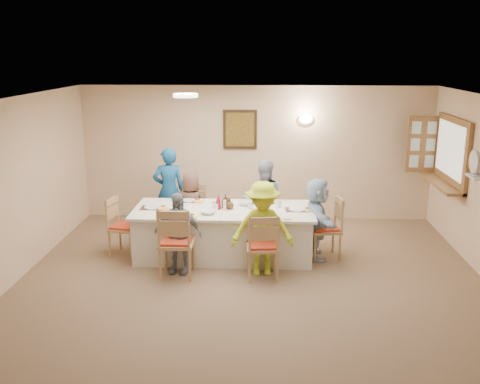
{
  "coord_description": "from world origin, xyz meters",
  "views": [
    {
      "loc": [
        0.17,
        -6.33,
        3.08
      ],
      "look_at": [
        -0.2,
        1.4,
        1.05
      ],
      "focal_mm": 40.0,
      "sensor_mm": 36.0,
      "label": 1
    }
  ],
  "objects_px": {
    "diner_front_right": "(263,229)",
    "diner_right_end": "(317,218)",
    "desk_fan": "(477,166)",
    "chair_back_left": "(192,212)",
    "condiment_ketchup": "(218,202)",
    "chair_back_right": "(263,214)",
    "chair_right_end": "(325,228)",
    "diner_back_left": "(191,207)",
    "serving_hatch": "(452,152)",
    "diner_front_left": "(178,233)",
    "chair_front_right": "(262,245)",
    "chair_front_left": "(177,241)",
    "diner_back_right": "(263,201)",
    "caregiver": "(169,190)",
    "dining_table": "(224,232)",
    "chair_left_end": "(125,226)"
  },
  "relations": [
    {
      "from": "diner_back_left",
      "to": "diner_front_right",
      "type": "bearing_deg",
      "value": 141.55
    },
    {
      "from": "chair_back_left",
      "to": "caregiver",
      "type": "height_order",
      "value": "caregiver"
    },
    {
      "from": "chair_back_left",
      "to": "chair_back_right",
      "type": "bearing_deg",
      "value": 9.49
    },
    {
      "from": "chair_left_end",
      "to": "diner_back_left",
      "type": "relative_size",
      "value": 0.78
    },
    {
      "from": "chair_front_right",
      "to": "diner_back_right",
      "type": "bearing_deg",
      "value": -95.49
    },
    {
      "from": "diner_back_left",
      "to": "condiment_ketchup",
      "type": "xyz_separation_m",
      "value": [
        0.52,
        -0.69,
        0.28
      ]
    },
    {
      "from": "diner_back_right",
      "to": "caregiver",
      "type": "xyz_separation_m",
      "value": [
        -1.65,
        0.47,
        0.05
      ]
    },
    {
      "from": "chair_left_end",
      "to": "diner_back_right",
      "type": "relative_size",
      "value": 0.65
    },
    {
      "from": "desk_fan",
      "to": "caregiver",
      "type": "height_order",
      "value": "desk_fan"
    },
    {
      "from": "dining_table",
      "to": "chair_front_left",
      "type": "bearing_deg",
      "value": -126.87
    },
    {
      "from": "chair_right_end",
      "to": "caregiver",
      "type": "relative_size",
      "value": 0.65
    },
    {
      "from": "chair_right_end",
      "to": "diner_back_left",
      "type": "relative_size",
      "value": 0.83
    },
    {
      "from": "serving_hatch",
      "to": "chair_left_end",
      "type": "height_order",
      "value": "serving_hatch"
    },
    {
      "from": "diner_front_right",
      "to": "chair_front_left",
      "type": "bearing_deg",
      "value": -176.44
    },
    {
      "from": "serving_hatch",
      "to": "diner_right_end",
      "type": "bearing_deg",
      "value": -157.54
    },
    {
      "from": "chair_front_right",
      "to": "serving_hatch",
      "type": "bearing_deg",
      "value": -156.07
    },
    {
      "from": "condiment_ketchup",
      "to": "diner_right_end",
      "type": "bearing_deg",
      "value": 0.19
    },
    {
      "from": "diner_back_right",
      "to": "diner_back_left",
      "type": "bearing_deg",
      "value": -9.57
    },
    {
      "from": "diner_front_left",
      "to": "condiment_ketchup",
      "type": "xyz_separation_m",
      "value": [
        0.52,
        0.67,
        0.27
      ]
    },
    {
      "from": "desk_fan",
      "to": "dining_table",
      "type": "bearing_deg",
      "value": 173.22
    },
    {
      "from": "diner_front_right",
      "to": "diner_right_end",
      "type": "bearing_deg",
      "value": 37.52
    },
    {
      "from": "desk_fan",
      "to": "diner_back_left",
      "type": "distance_m",
      "value": 4.4
    },
    {
      "from": "diner_front_right",
      "to": "condiment_ketchup",
      "type": "height_order",
      "value": "diner_front_right"
    },
    {
      "from": "diner_front_right",
      "to": "diner_right_end",
      "type": "height_order",
      "value": "diner_front_right"
    },
    {
      "from": "chair_back_left",
      "to": "chair_left_end",
      "type": "height_order",
      "value": "chair_left_end"
    },
    {
      "from": "chair_front_right",
      "to": "caregiver",
      "type": "relative_size",
      "value": 0.64
    },
    {
      "from": "chair_right_end",
      "to": "diner_back_right",
      "type": "height_order",
      "value": "diner_back_right"
    },
    {
      "from": "diner_front_left",
      "to": "diner_front_right",
      "type": "xyz_separation_m",
      "value": [
        1.2,
        0.0,
        0.08
      ]
    },
    {
      "from": "diner_front_right",
      "to": "chair_front_right",
      "type": "bearing_deg",
      "value": -92.15
    },
    {
      "from": "condiment_ketchup",
      "to": "desk_fan",
      "type": "bearing_deg",
      "value": -6.56
    },
    {
      "from": "serving_hatch",
      "to": "chair_front_right",
      "type": "distance_m",
      "value": 3.66
    },
    {
      "from": "diner_back_left",
      "to": "chair_back_left",
      "type": "bearing_deg",
      "value": -79.87
    },
    {
      "from": "chair_back_left",
      "to": "chair_front_left",
      "type": "distance_m",
      "value": 1.6
    },
    {
      "from": "chair_front_right",
      "to": "diner_front_right",
      "type": "height_order",
      "value": "diner_front_right"
    },
    {
      "from": "serving_hatch",
      "to": "caregiver",
      "type": "height_order",
      "value": "serving_hatch"
    },
    {
      "from": "desk_fan",
      "to": "chair_back_left",
      "type": "height_order",
      "value": "desk_fan"
    },
    {
      "from": "chair_back_left",
      "to": "chair_left_end",
      "type": "bearing_deg",
      "value": -130.41
    },
    {
      "from": "chair_right_end",
      "to": "chair_back_right",
      "type": "bearing_deg",
      "value": -138.53
    },
    {
      "from": "chair_back_left",
      "to": "chair_front_right",
      "type": "relative_size",
      "value": 0.95
    },
    {
      "from": "serving_hatch",
      "to": "condiment_ketchup",
      "type": "bearing_deg",
      "value": -166.01
    },
    {
      "from": "chair_front_right",
      "to": "diner_right_end",
      "type": "distance_m",
      "value": 1.16
    },
    {
      "from": "diner_back_right",
      "to": "diner_right_end",
      "type": "relative_size",
      "value": 1.12
    },
    {
      "from": "serving_hatch",
      "to": "chair_back_left",
      "type": "bearing_deg",
      "value": -178.29
    },
    {
      "from": "chair_back_left",
      "to": "chair_front_right",
      "type": "bearing_deg",
      "value": -43.64
    },
    {
      "from": "dining_table",
      "to": "desk_fan",
      "type": "bearing_deg",
      "value": -6.78
    },
    {
      "from": "diner_right_end",
      "to": "caregiver",
      "type": "xyz_separation_m",
      "value": [
        -2.47,
        1.15,
        0.12
      ]
    },
    {
      "from": "serving_hatch",
      "to": "chair_front_left",
      "type": "height_order",
      "value": "serving_hatch"
    },
    {
      "from": "diner_front_right",
      "to": "diner_right_end",
      "type": "xyz_separation_m",
      "value": [
        0.82,
        0.68,
        -0.05
      ]
    },
    {
      "from": "serving_hatch",
      "to": "caregiver",
      "type": "relative_size",
      "value": 1.0
    },
    {
      "from": "desk_fan",
      "to": "diner_back_right",
      "type": "height_order",
      "value": "desk_fan"
    }
  ]
}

